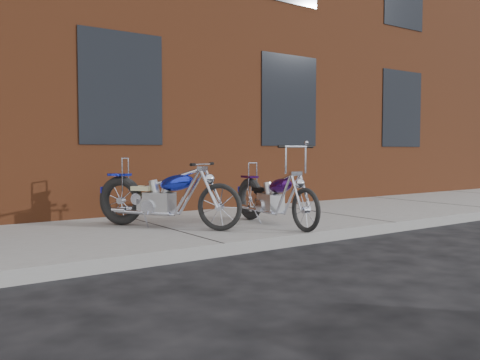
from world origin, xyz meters
TOP-DOWN VIEW (x-y plane):
  - ground at (0.00, 0.00)m, footprint 120.00×120.00m
  - sidewalk at (0.00, 1.50)m, footprint 22.00×3.00m
  - building_brick at (0.00, 8.00)m, footprint 22.00×10.00m
  - chopper_purple at (1.37, 0.82)m, footprint 0.49×2.00m
  - chopper_blue at (-0.01, 1.48)m, footprint 1.32×1.85m

SIDE VIEW (x-z plane):
  - ground at x=0.00m, z-range 0.00..0.00m
  - sidewalk at x=0.00m, z-range 0.00..0.15m
  - chopper_purple at x=1.37m, z-range -0.05..1.07m
  - chopper_blue at x=-0.01m, z-range 0.07..1.02m
  - building_brick at x=0.00m, z-range 0.00..8.00m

